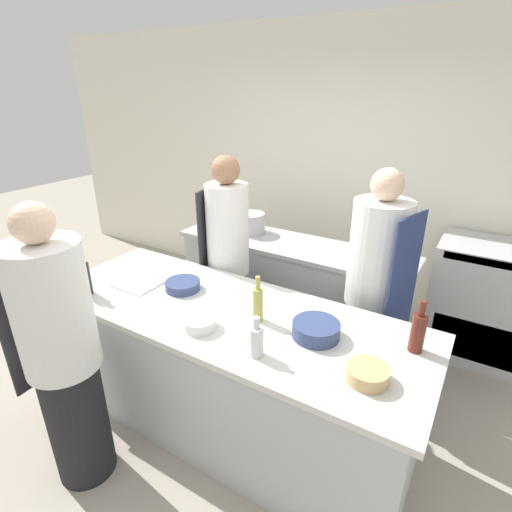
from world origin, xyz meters
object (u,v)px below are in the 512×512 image
object	(u,v)px
bottle_wine	(84,278)
bowl_wooden_salad	(368,374)
bowl_mixing_large	(183,285)
oven_range	(484,302)
bowl_prep_small	(200,323)
bottle_olive_oil	(256,340)
bottle_vinegar	(418,331)
stockpot	(251,223)
chef_at_prep_near	(63,356)
bottle_cooking_oil	(258,303)
chef_at_pass_far	(228,262)
bowl_ceramic_blue	(316,330)
chef_at_stove	(374,293)

from	to	relation	value
bottle_wine	bowl_wooden_salad	xyz separation A→B (m)	(1.90, 0.15, -0.09)
bowl_mixing_large	bowl_wooden_salad	size ratio (longest dim) A/B	1.15
oven_range	bowl_prep_small	distance (m)	2.50
bottle_olive_oil	bottle_vinegar	bearing A→B (deg)	34.11
bottle_vinegar	stockpot	bearing A→B (deg)	147.42
chef_at_prep_near	bowl_wooden_salad	size ratio (longest dim) A/B	8.19
chef_at_prep_near	bottle_cooking_oil	bearing A→B (deg)	-46.12
chef_at_pass_far	bottle_olive_oil	xyz separation A→B (m)	(0.84, -0.93, 0.11)
chef_at_prep_near	bowl_prep_small	bearing A→B (deg)	-45.62
bowl_ceramic_blue	bottle_cooking_oil	bearing A→B (deg)	-176.50
oven_range	bottle_cooking_oil	xyz separation A→B (m)	(-1.18, -1.76, 0.50)
chef_at_prep_near	bottle_wine	bearing A→B (deg)	37.71
bottle_vinegar	bowl_wooden_salad	world-z (taller)	bottle_vinegar
bottle_vinegar	bottle_cooking_oil	size ratio (longest dim) A/B	1.03
oven_range	bowl_mixing_large	xyz separation A→B (m)	(-1.83, -1.70, 0.42)
bottle_wine	bottle_vinegar	bearing A→B (deg)	14.02
chef_at_prep_near	bottle_olive_oil	xyz separation A→B (m)	(0.92, 0.51, 0.13)
bottle_olive_oil	bottle_vinegar	world-z (taller)	bottle_vinegar
bottle_vinegar	bottle_wine	world-z (taller)	bottle_wine
chef_at_pass_far	bottle_olive_oil	world-z (taller)	chef_at_pass_far
chef_at_pass_far	bowl_prep_small	xyz separation A→B (m)	(0.43, -0.89, 0.05)
bottle_cooking_oil	oven_range	bearing A→B (deg)	56.10
bowl_ceramic_blue	bowl_wooden_salad	size ratio (longest dim) A/B	1.29
bowl_prep_small	stockpot	bearing A→B (deg)	111.88
bowl_ceramic_blue	bowl_mixing_large	bearing A→B (deg)	177.78
bottle_vinegar	bowl_prep_small	world-z (taller)	bottle_vinegar
bottle_vinegar	bottle_wine	size ratio (longest dim) A/B	0.98
bowl_mixing_large	stockpot	size ratio (longest dim) A/B	0.89
bowl_wooden_salad	oven_range	bearing A→B (deg)	76.89
bottle_wine	bottle_olive_oil	bearing A→B (deg)	1.39
bowl_prep_small	bowl_mixing_large	bearing A→B (deg)	142.19
bottle_cooking_oil	bowl_mixing_large	size ratio (longest dim) A/B	1.21
bottle_vinegar	bottle_cooking_oil	xyz separation A→B (m)	(-0.88, -0.18, -0.00)
bowl_prep_small	stockpot	xyz separation A→B (m)	(-0.62, 1.55, 0.06)
chef_at_prep_near	bottle_olive_oil	distance (m)	1.06
bottle_cooking_oil	stockpot	size ratio (longest dim) A/B	1.08
bottle_cooking_oil	stockpot	world-z (taller)	bottle_cooking_oil
bowl_mixing_large	bowl_wooden_salad	xyz separation A→B (m)	(1.38, -0.25, 0.01)
chef_at_stove	chef_at_pass_far	world-z (taller)	chef_at_stove
bottle_olive_oil	bottle_cooking_oil	bearing A→B (deg)	120.07
chef_at_prep_near	chef_at_pass_far	world-z (taller)	chef_at_pass_far
bottle_wine	bottle_cooking_oil	distance (m)	1.21
chef_at_stove	bottle_cooking_oil	distance (m)	0.92
chef_at_stove	bottle_cooking_oil	world-z (taller)	chef_at_stove
chef_at_stove	bottle_vinegar	distance (m)	0.71
bowl_prep_small	bowl_wooden_salad	size ratio (longest dim) A/B	0.95
bowl_ceramic_blue	stockpot	distance (m)	1.78
chef_at_pass_far	bowl_wooden_salad	distance (m)	1.62
bottle_vinegar	bottle_olive_oil	bearing A→B (deg)	-145.89
oven_range	bottle_olive_oil	xyz separation A→B (m)	(-1.01, -2.06, 0.48)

